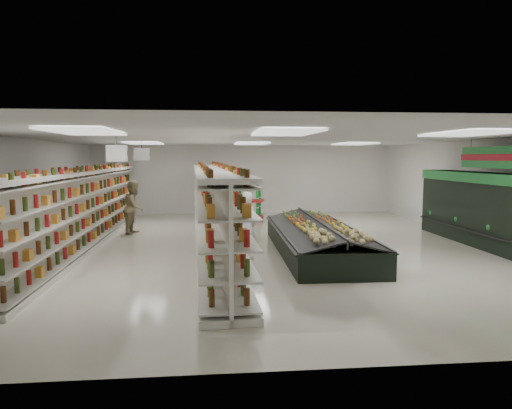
{
  "coord_description": "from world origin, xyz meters",
  "views": [
    {
      "loc": [
        -1.51,
        -13.39,
        2.67
      ],
      "look_at": [
        -0.21,
        0.05,
        1.25
      ],
      "focal_mm": 32.0,
      "sensor_mm": 36.0,
      "label": 1
    }
  ],
  "objects": [
    {
      "name": "floor",
      "position": [
        0.0,
        0.0,
        0.0
      ],
      "size": [
        16.0,
        16.0,
        0.0
      ],
      "primitive_type": "plane",
      "color": "beige",
      "rests_on": "ground"
    },
    {
      "name": "ceiling",
      "position": [
        0.0,
        0.0,
        3.2
      ],
      "size": [
        14.0,
        16.0,
        0.02
      ],
      "primitive_type": "cube",
      "color": "white",
      "rests_on": "wall_back"
    },
    {
      "name": "wall_back",
      "position": [
        0.0,
        8.0,
        1.6
      ],
      "size": [
        14.0,
        0.02,
        3.2
      ],
      "primitive_type": "cube",
      "color": "white",
      "rests_on": "floor"
    },
    {
      "name": "wall_front",
      "position": [
        0.0,
        -8.0,
        1.6
      ],
      "size": [
        14.0,
        0.02,
        3.2
      ],
      "primitive_type": "cube",
      "color": "white",
      "rests_on": "floor"
    },
    {
      "name": "wall_left",
      "position": [
        -7.0,
        0.0,
        1.6
      ],
      "size": [
        0.02,
        16.0,
        3.2
      ],
      "primitive_type": "cube",
      "color": "white",
      "rests_on": "floor"
    },
    {
      "name": "wall_right",
      "position": [
        7.0,
        0.0,
        1.6
      ],
      "size": [
        0.02,
        16.0,
        3.2
      ],
      "primitive_type": "cube",
      "color": "white",
      "rests_on": "floor"
    },
    {
      "name": "produce_wall_case",
      "position": [
        6.53,
        -1.5,
        1.24
      ],
      "size": [
        0.93,
        8.0,
        2.2
      ],
      "color": "black",
      "rests_on": "floor"
    },
    {
      "name": "aisle_sign_near",
      "position": [
        -3.8,
        -2.0,
        2.75
      ],
      "size": [
        0.52,
        0.06,
        0.75
      ],
      "color": "white",
      "rests_on": "ceiling"
    },
    {
      "name": "aisle_sign_far",
      "position": [
        -3.8,
        2.0,
        2.75
      ],
      "size": [
        0.52,
        0.06,
        0.75
      ],
      "color": "white",
      "rests_on": "ceiling"
    },
    {
      "name": "hortifruti_banner",
      "position": [
        6.25,
        -1.5,
        2.65
      ],
      "size": [
        0.12,
        3.2,
        0.95
      ],
      "color": "#217C33",
      "rests_on": "ceiling"
    },
    {
      "name": "gondola_left",
      "position": [
        -5.34,
        0.56,
        1.04
      ],
      "size": [
        1.03,
        13.03,
        2.26
      ],
      "rotation": [
        0.0,
        0.0,
        0.0
      ],
      "color": "white",
      "rests_on": "floor"
    },
    {
      "name": "gondola_center",
      "position": [
        -1.5,
        0.19,
        1.07
      ],
      "size": [
        1.56,
        13.48,
        2.33
      ],
      "rotation": [
        0.0,
        0.0,
        0.04
      ],
      "color": "white",
      "rests_on": "floor"
    },
    {
      "name": "produce_island",
      "position": [
        1.4,
        -1.08,
        0.42
      ],
      "size": [
        2.38,
        6.25,
        0.93
      ],
      "rotation": [
        0.0,
        0.0,
        -0.02
      ],
      "color": "black",
      "rests_on": "floor"
    },
    {
      "name": "soda_endcap",
      "position": [
        0.02,
        5.68,
        0.75
      ],
      "size": [
        1.39,
        1.13,
        1.55
      ],
      "rotation": [
        0.0,
        0.0,
        -0.28
      ],
      "color": "maroon",
      "rests_on": "floor"
    },
    {
      "name": "shopper_main",
      "position": [
        -0.66,
        -1.78,
        0.89
      ],
      "size": [
        0.76,
        0.65,
        1.77
      ],
      "primitive_type": "imported",
      "rotation": [
        0.0,
        0.0,
        3.55
      ],
      "color": "silver",
      "rests_on": "floor"
    },
    {
      "name": "shopper_background",
      "position": [
        -4.2,
        2.68,
        0.93
      ],
      "size": [
        0.71,
        0.99,
        1.85
      ],
      "primitive_type": "imported",
      "rotation": [
        0.0,
        0.0,
        1.38
      ],
      "color": "tan",
      "rests_on": "floor"
    }
  ]
}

